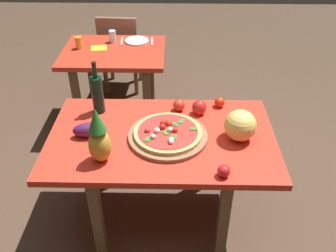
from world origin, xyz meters
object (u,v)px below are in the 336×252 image
at_px(tomato_at_corner, 179,105).
at_px(napkin_folded, 99,48).
at_px(pineapple_left, 99,138).
at_px(bell_pepper, 199,108).
at_px(drinking_glass_juice, 79,43).
at_px(wine_bottle, 97,94).
at_px(melon, 240,125).
at_px(display_table, 162,146).
at_px(dinner_plate, 137,41).
at_px(dining_chair, 120,49).
at_px(knife_utensil, 152,41).
at_px(pizza_board, 168,136).
at_px(background_table, 115,63).
at_px(pizza, 168,132).
at_px(eggplant, 90,130).
at_px(tomato_by_bottle, 224,171).
at_px(tomato_beside_pepper, 220,102).
at_px(drinking_glass_water, 113,36).
at_px(fork_utensil, 122,41).

bearing_deg(tomato_at_corner, napkin_folded, 125.44).
relative_size(pineapple_left, bell_pepper, 3.25).
bearing_deg(drinking_glass_juice, wine_bottle, -70.62).
bearing_deg(wine_bottle, melon, -17.52).
relative_size(display_table, wine_bottle, 3.83).
bearing_deg(wine_bottle, drinking_glass_juice, 109.38).
bearing_deg(drinking_glass_juice, dinner_plate, 17.74).
bearing_deg(dining_chair, knife_utensil, 136.46).
relative_size(pizza_board, pineapple_left, 1.41).
bearing_deg(pizza_board, pineapple_left, -150.04).
relative_size(pizza_board, dinner_plate, 2.14).
distance_m(knife_utensil, napkin_folded, 0.49).
xyz_separation_m(melon, drinking_glass_juice, (-1.24, 1.30, -0.04)).
height_order(background_table, melon, melon).
relative_size(pizza, eggplant, 2.02).
relative_size(eggplant, napkin_folded, 1.43).
bearing_deg(dining_chair, tomato_by_bottle, 114.14).
distance_m(pizza_board, drinking_glass_juice, 1.54).
distance_m(wine_bottle, dinner_plate, 1.20).
relative_size(pizza, drinking_glass_juice, 3.84).
height_order(pineapple_left, tomato_beside_pepper, pineapple_left).
relative_size(tomato_by_bottle, tomato_at_corner, 0.87).
bearing_deg(dining_chair, dinner_plate, 123.17).
height_order(eggplant, tomato_beside_pepper, eggplant).
xyz_separation_m(display_table, drinking_glass_water, (-0.50, 1.43, 0.14)).
relative_size(dining_chair, knife_utensil, 4.72).
distance_m(eggplant, drinking_glass_water, 1.44).
relative_size(pizza_board, napkin_folded, 3.36).
bearing_deg(tomato_by_bottle, dinner_plate, 108.99).
relative_size(pineapple_left, eggplant, 1.66).
bearing_deg(drinking_glass_juice, melon, -46.42).
bearing_deg(background_table, melon, -53.71).
bearing_deg(tomato_by_bottle, wine_bottle, 141.37).
height_order(display_table, background_table, same).
xyz_separation_m(pizza, tomato_at_corner, (0.07, 0.30, -0.00)).
distance_m(eggplant, napkin_folded, 1.30).
relative_size(pizza_board, bell_pepper, 4.60).
height_order(tomato_beside_pepper, drinking_glass_water, drinking_glass_water).
bearing_deg(drinking_glass_water, napkin_folded, -124.20).
relative_size(tomato_beside_pepper, napkin_folded, 0.49).
distance_m(tomato_beside_pepper, drinking_glass_juice, 1.49).
bearing_deg(fork_utensil, melon, -63.19).
distance_m(pizza_board, tomato_at_corner, 0.31).
relative_size(dining_chair, drinking_glass_water, 7.89).
bearing_deg(fork_utensil, pineapple_left, -90.89).
distance_m(bell_pepper, fork_utensil, 1.36).
bearing_deg(eggplant, display_table, 2.12).
xyz_separation_m(drinking_glass_water, napkin_folded, (-0.10, -0.15, -0.05)).
bearing_deg(knife_utensil, bell_pepper, -75.54).
bearing_deg(drinking_glass_juice, tomato_by_bottle, -55.58).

